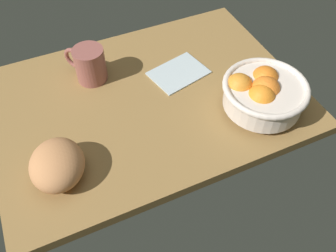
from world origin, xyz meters
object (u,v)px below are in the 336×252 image
object	(u,v)px
napkin_folded	(179,72)
mug	(89,64)
fruit_bowl	(262,93)
bread_loaf	(57,165)

from	to	relation	value
napkin_folded	mug	distance (cm)	25.31
mug	fruit_bowl	bearing A→B (deg)	141.29
napkin_folded	fruit_bowl	bearing A→B (deg)	122.73
napkin_folded	mug	xyz separation A→B (cm)	(23.37, -8.62, 4.53)
fruit_bowl	bread_loaf	distance (cm)	52.54
napkin_folded	bread_loaf	bearing A→B (deg)	26.98
fruit_bowl	mug	bearing A→B (deg)	-38.71
bread_loaf	mug	distance (cm)	32.59
bread_loaf	fruit_bowl	bearing A→B (deg)	178.98
bread_loaf	napkin_folded	distance (cm)	44.03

